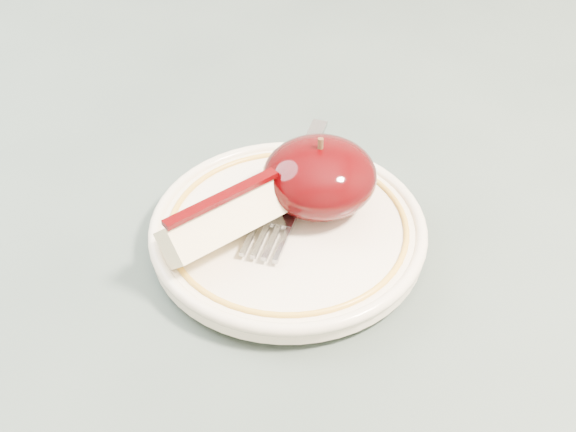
{
  "coord_description": "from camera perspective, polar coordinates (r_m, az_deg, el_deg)",
  "views": [
    {
      "loc": [
        0.02,
        -0.44,
        1.15
      ],
      "look_at": [
        0.06,
        -0.03,
        0.78
      ],
      "focal_mm": 50.0,
      "sensor_mm": 36.0,
      "label": 1
    }
  ],
  "objects": [
    {
      "name": "table",
      "position": [
        0.66,
        -5.05,
        -6.22
      ],
      "size": [
        0.9,
        0.9,
        0.75
      ],
      "color": "brown",
      "rests_on": "ground"
    },
    {
      "name": "plate",
      "position": [
        0.57,
        0.0,
        -1.05
      ],
      "size": [
        0.2,
        0.2,
        0.02
      ],
      "color": "beige",
      "rests_on": "table"
    },
    {
      "name": "apple_half",
      "position": [
        0.57,
        2.25,
        2.82
      ],
      "size": [
        0.08,
        0.08,
        0.06
      ],
      "color": "black",
      "rests_on": "plate"
    },
    {
      "name": "fork",
      "position": [
        0.59,
        0.17,
        2.03
      ],
      "size": [
        0.08,
        0.16,
        0.0
      ],
      "rotation": [
        0.0,
        0.0,
        1.21
      ],
      "color": "gray",
      "rests_on": "plate"
    },
    {
      "name": "apple_wedge",
      "position": [
        0.54,
        -4.62,
        -0.34
      ],
      "size": [
        0.09,
        0.08,
        0.04
      ],
      "rotation": [
        0.0,
        0.0,
        0.59
      ],
      "color": "#F2E9B3",
      "rests_on": "plate"
    }
  ]
}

